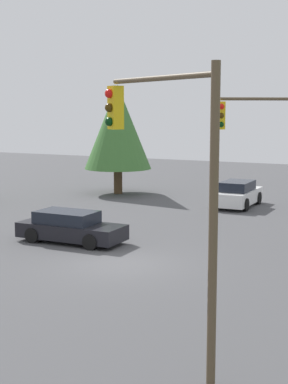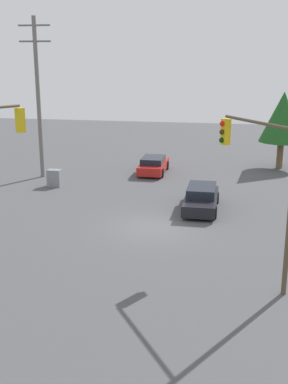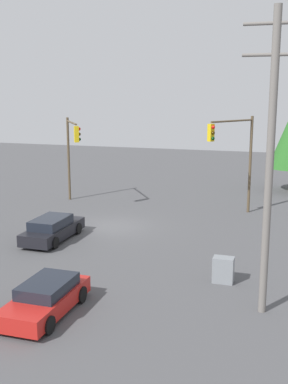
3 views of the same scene
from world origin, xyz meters
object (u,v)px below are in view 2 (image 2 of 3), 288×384
sedan_red (153,165)px  electrical_cabinet (54,178)px  traffic_signal_main (261,169)px  sedan_dark (201,198)px

sedan_red → electrical_cabinet: 7.55m
traffic_signal_main → electrical_cabinet: traffic_signal_main is taller
sedan_dark → sedan_red: bearing=-63.3°
traffic_signal_main → electrical_cabinet: 17.16m
sedan_dark → electrical_cabinet: size_ratio=4.05×
sedan_dark → electrical_cabinet: (9.80, -3.17, -0.07)m
sedan_dark → electrical_cabinet: bearing=-17.9°
sedan_red → sedan_dark: 9.04m
sedan_red → sedan_dark: bearing=-63.3°
electrical_cabinet → sedan_dark: bearing=162.1°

